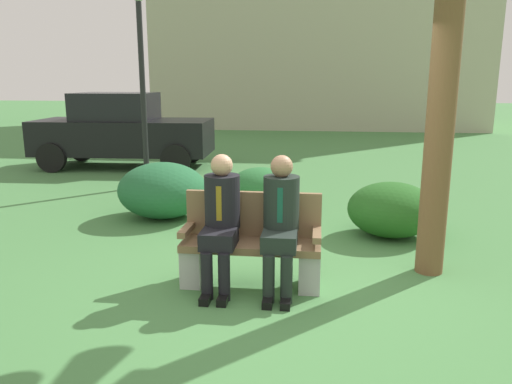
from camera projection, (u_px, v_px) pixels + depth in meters
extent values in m
plane|color=#467E43|center=(291.00, 293.00, 4.72)|extent=(80.00, 80.00, 0.00)
cube|color=brown|center=(251.00, 245.00, 4.81)|extent=(1.34, 0.44, 0.07)
cube|color=brown|center=(253.00, 214.00, 4.94)|extent=(1.34, 0.06, 0.45)
cube|color=brown|center=(187.00, 229.00, 4.86)|extent=(0.08, 0.44, 0.06)
cube|color=brown|center=(317.00, 234.00, 4.71)|extent=(0.08, 0.44, 0.06)
cube|color=#BABABA|center=(194.00, 264.00, 4.93)|extent=(0.20, 0.37, 0.38)
cube|color=#BABABA|center=(310.00, 270.00, 4.80)|extent=(0.20, 0.37, 0.38)
cube|color=black|center=(219.00, 238.00, 4.66)|extent=(0.32, 0.38, 0.16)
cylinder|color=black|center=(207.00, 276.00, 4.55)|extent=(0.11, 0.11, 0.45)
cylinder|color=black|center=(224.00, 277.00, 4.53)|extent=(0.11, 0.11, 0.45)
cube|color=black|center=(206.00, 298.00, 4.53)|extent=(0.09, 0.22, 0.07)
cube|color=black|center=(223.00, 299.00, 4.51)|extent=(0.09, 0.22, 0.07)
cylinder|color=black|center=(222.00, 201.00, 4.77)|extent=(0.34, 0.34, 0.51)
cube|color=olive|center=(219.00, 204.00, 4.61)|extent=(0.05, 0.01, 0.33)
sphere|color=tan|center=(222.00, 165.00, 4.69)|extent=(0.21, 0.21, 0.21)
cube|color=#1E2823|center=(279.00, 240.00, 4.59)|extent=(0.32, 0.38, 0.16)
cylinder|color=#1E2823|center=(269.00, 279.00, 4.48)|extent=(0.11, 0.11, 0.45)
cylinder|color=#1E2823|center=(286.00, 280.00, 4.46)|extent=(0.11, 0.11, 0.45)
cube|color=black|center=(268.00, 301.00, 4.47)|extent=(0.09, 0.22, 0.07)
cube|color=black|center=(286.00, 302.00, 4.45)|extent=(0.09, 0.22, 0.07)
cylinder|color=#1E2823|center=(281.00, 203.00, 4.70)|extent=(0.34, 0.34, 0.51)
cube|color=#144C3D|center=(280.00, 205.00, 4.54)|extent=(0.05, 0.01, 0.33)
sphere|color=#9E7556|center=(282.00, 166.00, 4.63)|extent=(0.21, 0.21, 0.21)
cylinder|color=brown|center=(442.00, 108.00, 4.88)|extent=(0.28, 0.28, 3.41)
ellipsoid|color=#245C1F|center=(392.00, 210.00, 6.37)|extent=(1.12, 1.03, 0.70)
ellipsoid|color=#2C7036|center=(261.00, 187.00, 7.90)|extent=(0.99, 0.91, 0.62)
ellipsoid|color=#246238|center=(163.00, 190.00, 7.23)|extent=(1.29, 1.18, 0.81)
cube|color=black|center=(124.00, 137.00, 11.32)|extent=(3.96, 1.72, 0.76)
cube|color=black|center=(116.00, 106.00, 11.19)|extent=(1.76, 1.43, 0.60)
cylinder|color=black|center=(191.00, 149.00, 12.06)|extent=(0.65, 0.17, 0.64)
cylinder|color=black|center=(176.00, 159.00, 10.54)|extent=(0.65, 0.17, 0.64)
cylinder|color=black|center=(82.00, 148.00, 12.27)|extent=(0.65, 0.17, 0.64)
cylinder|color=black|center=(51.00, 158.00, 10.76)|extent=(0.65, 0.17, 0.64)
cylinder|color=black|center=(143.00, 98.00, 9.04)|extent=(0.10, 0.10, 3.29)
cube|color=#B4B195|center=(319.00, 18.00, 21.65)|extent=(13.13, 6.86, 9.10)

